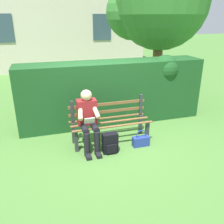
{
  "coord_description": "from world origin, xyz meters",
  "views": [
    {
      "loc": [
        1.31,
        4.4,
        2.5
      ],
      "look_at": [
        0.0,
        0.1,
        0.73
      ],
      "focal_mm": 38.46,
      "sensor_mm": 36.0,
      "label": 1
    }
  ],
  "objects_px": {
    "person_seated": "(88,119)",
    "handbag": "(141,141)",
    "tree": "(156,4)",
    "park_bench": "(110,121)",
    "backpack": "(110,143)"
  },
  "relations": [
    {
      "from": "person_seated",
      "to": "tree",
      "type": "xyz_separation_m",
      "value": [
        -2.92,
        -3.21,
        2.25
      ]
    },
    {
      "from": "person_seated",
      "to": "handbag",
      "type": "distance_m",
      "value": 1.2
    },
    {
      "from": "person_seated",
      "to": "backpack",
      "type": "distance_m",
      "value": 0.65
    },
    {
      "from": "person_seated",
      "to": "tree",
      "type": "height_order",
      "value": "tree"
    },
    {
      "from": "tree",
      "to": "backpack",
      "type": "relative_size",
      "value": 10.89
    },
    {
      "from": "handbag",
      "to": "park_bench",
      "type": "bearing_deg",
      "value": -37.76
    },
    {
      "from": "tree",
      "to": "handbag",
      "type": "relative_size",
      "value": 12.32
    },
    {
      "from": "park_bench",
      "to": "backpack",
      "type": "bearing_deg",
      "value": 74.44
    },
    {
      "from": "tree",
      "to": "person_seated",
      "type": "bearing_deg",
      "value": 47.71
    },
    {
      "from": "tree",
      "to": "handbag",
      "type": "distance_m",
      "value": 4.83
    },
    {
      "from": "park_bench",
      "to": "person_seated",
      "type": "height_order",
      "value": "person_seated"
    },
    {
      "from": "person_seated",
      "to": "backpack",
      "type": "xyz_separation_m",
      "value": [
        -0.36,
        0.31,
        -0.45
      ]
    },
    {
      "from": "person_seated",
      "to": "backpack",
      "type": "height_order",
      "value": "person_seated"
    },
    {
      "from": "person_seated",
      "to": "handbag",
      "type": "relative_size",
      "value": 3.33
    },
    {
      "from": "person_seated",
      "to": "handbag",
      "type": "xyz_separation_m",
      "value": [
        -1.04,
        0.25,
        -0.53
      ]
    }
  ]
}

